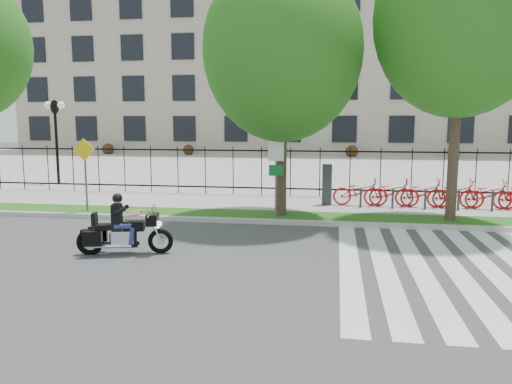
# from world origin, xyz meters

# --- Properties ---
(ground) EXTENTS (120.00, 120.00, 0.00)m
(ground) POSITION_xyz_m (0.00, 0.00, 0.00)
(ground) COLOR #39393C
(ground) RESTS_ON ground
(curb) EXTENTS (60.00, 0.20, 0.15)m
(curb) POSITION_xyz_m (0.00, 4.10, 0.07)
(curb) COLOR #B1AEA6
(curb) RESTS_ON ground
(grass_verge) EXTENTS (60.00, 1.50, 0.15)m
(grass_verge) POSITION_xyz_m (0.00, 4.95, 0.07)
(grass_verge) COLOR #1A4D13
(grass_verge) RESTS_ON ground
(sidewalk) EXTENTS (60.00, 3.50, 0.15)m
(sidewalk) POSITION_xyz_m (0.00, 7.45, 0.07)
(sidewalk) COLOR gray
(sidewalk) RESTS_ON ground
(plaza) EXTENTS (80.00, 34.00, 0.10)m
(plaza) POSITION_xyz_m (0.00, 25.00, 0.05)
(plaza) COLOR gray
(plaza) RESTS_ON ground
(crosswalk_stripes) EXTENTS (5.70, 8.00, 0.01)m
(crosswalk_stripes) POSITION_xyz_m (4.83, 0.00, 0.01)
(crosswalk_stripes) COLOR silver
(crosswalk_stripes) RESTS_ON ground
(iron_fence) EXTENTS (30.00, 0.06, 2.00)m
(iron_fence) POSITION_xyz_m (0.00, 9.20, 1.15)
(iron_fence) COLOR black
(iron_fence) RESTS_ON sidewalk
(office_building) EXTENTS (60.00, 21.90, 20.15)m
(office_building) POSITION_xyz_m (0.00, 44.92, 9.97)
(office_building) COLOR gray
(office_building) RESTS_ON ground
(lamp_post_left) EXTENTS (1.06, 0.70, 4.25)m
(lamp_post_left) POSITION_xyz_m (-12.00, 12.00, 3.21)
(lamp_post_left) COLOR black
(lamp_post_left) RESTS_ON ground
(street_tree_1) EXTENTS (5.04, 5.04, 8.18)m
(street_tree_1) POSITION_xyz_m (0.10, 4.95, 5.42)
(street_tree_1) COLOR #38291E
(street_tree_1) RESTS_ON grass_verge
(street_tree_2) EXTENTS (5.12, 5.12, 9.02)m
(street_tree_2) POSITION_xyz_m (5.40, 4.95, 6.22)
(street_tree_2) COLOR #38291E
(street_tree_2) RESTS_ON grass_verge
(bike_share_station) EXTENTS (8.95, 0.88, 1.50)m
(bike_share_station) POSITION_xyz_m (5.97, 7.20, 0.66)
(bike_share_station) COLOR #2D2D33
(bike_share_station) RESTS_ON sidewalk
(sign_pole_regulatory) EXTENTS (0.50, 0.09, 2.50)m
(sign_pole_regulatory) POSITION_xyz_m (-0.04, 4.58, 1.74)
(sign_pole_regulatory) COLOR #59595B
(sign_pole_regulatory) RESTS_ON grass_verge
(sign_pole_warning) EXTENTS (0.78, 0.09, 2.49)m
(sign_pole_warning) POSITION_xyz_m (-6.56, 4.58, 1.74)
(sign_pole_warning) COLOR #59595B
(sign_pole_warning) RESTS_ON grass_verge
(motorcycle_rider) EXTENTS (2.29, 0.95, 1.79)m
(motorcycle_rider) POSITION_xyz_m (-3.18, 0.02, 0.60)
(motorcycle_rider) COLOR black
(motorcycle_rider) RESTS_ON ground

